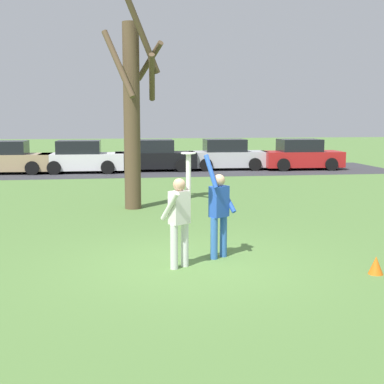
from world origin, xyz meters
The scene contains 12 objects.
ground_plane centered at (0.00, 0.00, 0.00)m, with size 120.00×120.00×0.00m, color #567F3D.
person_catcher centered at (-0.32, -0.23, 0.98)m, with size 0.57×0.54×2.08m.
person_defender centered at (0.53, 0.35, 0.98)m, with size 0.65×0.63×2.04m.
frisbee_disc centered at (-0.13, -0.10, 2.09)m, with size 0.27×0.27×0.02m, color white.
parked_car_tan centered at (-6.52, 17.55, 0.73)m, with size 4.15×2.12×1.59m.
parked_car_white centered at (-2.96, 17.46, 0.73)m, with size 4.15×2.12×1.59m.
parked_car_black centered at (0.71, 17.85, 0.73)m, with size 4.15×2.12×1.59m.
parked_car_silver centered at (4.51, 17.93, 0.73)m, with size 4.15×2.12×1.59m.
parked_car_red centered at (8.41, 17.39, 0.73)m, with size 4.15×2.12×1.59m.
parking_strip centered at (0.89, 17.77, 0.00)m, with size 24.30×6.40×0.01m, color #38383D.
bare_tree_tall centered at (-0.85, 6.35, 2.99)m, with size 1.81×1.81×6.15m.
field_cone_orange centered at (3.04, -1.16, 0.16)m, with size 0.26×0.26×0.32m, color orange.
Camera 1 is at (-1.53, -9.74, 2.74)m, focal length 50.34 mm.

